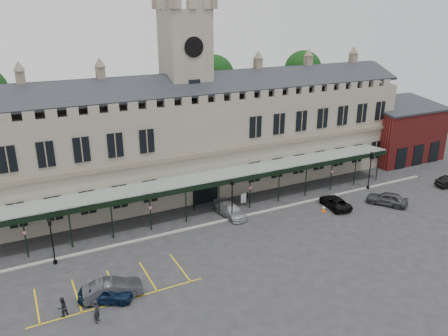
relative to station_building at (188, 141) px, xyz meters
name	(u,v)px	position (x,y,z in m)	size (l,w,h in m)	color
ground	(251,243)	(0.00, -15.91, -6.47)	(140.00, 140.00, 0.00)	#272729
station_building	(188,141)	(0.00, 0.00, 0.00)	(60.00, 10.36, 17.30)	slate
clock_tower	(186,88)	(0.00, 0.09, 6.64)	(5.60, 5.60, 24.80)	slate
canopy	(218,194)	(0.00, -8.45, -4.06)	(50.00, 4.10, 4.30)	#8C9E93
brick_annex	(399,132)	(34.00, -2.94, -2.31)	(12.40, 8.36, 9.23)	maroon
kerb	(226,220)	(0.00, -10.41, -6.41)	(60.00, 0.40, 0.12)	gray
parking_markings	(115,289)	(-14.00, -17.41, -6.47)	(16.00, 6.00, 0.01)	gold
tree_behind_mid	(214,77)	(8.00, 9.09, 6.35)	(6.00, 6.00, 16.00)	#332314
tree_behind_right	(303,70)	(24.00, 9.09, 6.35)	(6.00, 6.00, 16.00)	#332314
lamp_post_left	(52,237)	(-17.90, -11.08, -3.73)	(0.44, 0.44, 4.62)	black
lamp_post_mid	(232,196)	(0.60, -10.67, -3.52)	(0.47, 0.47, 4.98)	black
lamp_post_right	(370,167)	(20.69, -10.57, -3.45)	(0.48, 0.48, 5.08)	black
traffic_cone	(324,208)	(11.09, -13.43, -6.10)	(0.47, 0.47, 0.75)	#F55607
sign_board	(243,198)	(4.06, -7.10, -5.89)	(0.69, 0.06, 1.19)	black
bollard_left	(194,207)	(-2.07, -6.37, -6.00)	(0.17, 0.17, 0.93)	black
bollard_right	(248,195)	(5.23, -6.07, -6.04)	(0.15, 0.15, 0.86)	black
car_left_a	(106,293)	(-15.00, -18.76, -5.75)	(1.69, 4.20, 1.43)	black
car_left_b	(113,289)	(-14.36, -18.50, -5.69)	(1.65, 4.73, 1.56)	#36383D
car_taxi	(231,210)	(1.00, -9.59, -5.78)	(1.94, 4.77, 1.38)	#9EA1A6
car_van	(335,202)	(13.00, -13.10, -5.83)	(2.13, 4.61, 1.28)	black
car_right_a	(387,199)	(19.00, -15.36, -5.67)	(1.87, 4.66, 1.59)	#36383D
person_a	(97,311)	(-16.12, -20.95, -5.51)	(0.70, 0.46, 1.92)	black
person_b	(62,307)	(-18.30, -19.09, -5.67)	(0.78, 0.61, 1.60)	black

